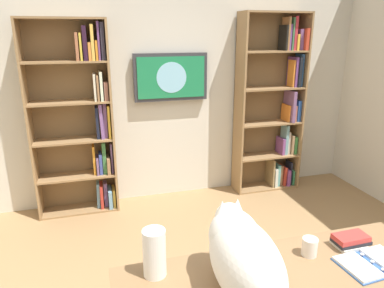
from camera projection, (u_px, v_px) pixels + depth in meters
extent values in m
cube|color=beige|center=(173.00, 80.00, 3.95)|extent=(4.52, 0.06, 2.70)
cube|color=#937047|center=(299.00, 104.00, 4.26)|extent=(0.02, 0.28, 2.07)
cube|color=#937047|center=(239.00, 107.00, 4.06)|extent=(0.02, 0.28, 2.07)
cube|color=brown|center=(264.00, 103.00, 4.28)|extent=(0.79, 0.01, 2.07)
cube|color=#937047|center=(264.00, 186.00, 4.46)|extent=(0.74, 0.27, 0.02)
cube|color=#937047|center=(266.00, 155.00, 4.34)|extent=(0.74, 0.27, 0.02)
cube|color=#937047|center=(268.00, 123.00, 4.22)|extent=(0.74, 0.27, 0.02)
cube|color=#937047|center=(271.00, 88.00, 4.10)|extent=(0.74, 0.27, 0.02)
cube|color=#937047|center=(273.00, 51.00, 3.97)|extent=(0.74, 0.27, 0.02)
cube|color=#937047|center=(276.00, 12.00, 3.85)|extent=(0.74, 0.27, 0.02)
cube|color=#357B4C|center=(290.00, 176.00, 4.51)|extent=(0.03, 0.17, 0.19)
cube|color=#21232F|center=(288.00, 172.00, 4.49)|extent=(0.02, 0.15, 0.29)
cube|color=#864488|center=(285.00, 176.00, 4.50)|extent=(0.04, 0.21, 0.20)
cube|color=#AB3223|center=(282.00, 175.00, 4.49)|extent=(0.03, 0.20, 0.24)
cube|color=#986E4B|center=(279.00, 174.00, 4.48)|extent=(0.03, 0.13, 0.25)
cube|color=#61A49F|center=(276.00, 174.00, 4.46)|extent=(0.04, 0.16, 0.27)
cube|color=silver|center=(273.00, 176.00, 4.44)|extent=(0.04, 0.18, 0.23)
cube|color=#8D774E|center=(270.00, 172.00, 4.44)|extent=(0.02, 0.21, 0.35)
cube|color=#3D8541|center=(293.00, 144.00, 4.38)|extent=(0.03, 0.15, 0.21)
cube|color=#906F4E|center=(290.00, 144.00, 4.38)|extent=(0.03, 0.16, 0.23)
cube|color=beige|center=(287.00, 142.00, 4.37)|extent=(0.04, 0.14, 0.27)
cube|color=#6D9CA3|center=(284.00, 139.00, 4.33)|extent=(0.04, 0.14, 0.36)
cube|color=#844888|center=(280.00, 146.00, 4.36)|extent=(0.03, 0.18, 0.20)
cube|color=#234992|center=(295.00, 110.00, 4.27)|extent=(0.04, 0.21, 0.25)
cube|color=#A35E4D|center=(291.00, 113.00, 4.27)|extent=(0.03, 0.21, 0.19)
cube|color=slate|center=(290.00, 106.00, 4.21)|extent=(0.04, 0.24, 0.36)
cube|color=orange|center=(286.00, 113.00, 4.24)|extent=(0.02, 0.19, 0.20)
cube|color=#2E578D|center=(299.00, 70.00, 4.13)|extent=(0.03, 0.15, 0.37)
cube|color=black|center=(295.00, 71.00, 4.12)|extent=(0.04, 0.23, 0.34)
cube|color=#70438B|center=(293.00, 72.00, 4.12)|extent=(0.03, 0.21, 0.33)
cube|color=orange|center=(291.00, 73.00, 4.09)|extent=(0.02, 0.14, 0.30)
cube|color=#BE3B26|center=(302.00, 39.00, 4.01)|extent=(0.04, 0.23, 0.23)
cube|color=#704B7E|center=(299.00, 40.00, 4.00)|extent=(0.05, 0.15, 0.23)
cube|color=gold|center=(295.00, 42.00, 4.00)|extent=(0.03, 0.15, 0.17)
cube|color=#B72E39|center=(293.00, 33.00, 3.97)|extent=(0.03, 0.15, 0.36)
cube|color=#3F734A|center=(289.00, 34.00, 3.98)|extent=(0.02, 0.19, 0.35)
cube|color=#70438E|center=(288.00, 37.00, 3.97)|extent=(0.02, 0.14, 0.28)
cube|color=#99693E|center=(286.00, 34.00, 3.93)|extent=(0.03, 0.15, 0.35)
cube|color=black|center=(283.00, 38.00, 3.94)|extent=(0.02, 0.18, 0.27)
cube|color=#937047|center=(112.00, 119.00, 3.70)|extent=(0.02, 0.28, 1.99)
cube|color=#937047|center=(30.00, 124.00, 3.49)|extent=(0.02, 0.28, 1.99)
cube|color=brown|center=(72.00, 118.00, 3.72)|extent=(0.81, 0.01, 1.99)
cube|color=#937047|center=(81.00, 209.00, 3.89)|extent=(0.77, 0.27, 0.02)
cube|color=#937047|center=(77.00, 176.00, 3.77)|extent=(0.77, 0.27, 0.02)
cube|color=#937047|center=(74.00, 140.00, 3.65)|extent=(0.77, 0.27, 0.02)
cube|color=#937047|center=(70.00, 102.00, 3.53)|extent=(0.77, 0.27, 0.02)
cube|color=#937047|center=(66.00, 62.00, 3.42)|extent=(0.77, 0.27, 0.02)
cube|color=#937047|center=(61.00, 18.00, 3.30)|extent=(0.77, 0.27, 0.02)
cube|color=#EBBA45|center=(114.00, 196.00, 3.95)|extent=(0.03, 0.19, 0.20)
cube|color=#6994AD|center=(110.00, 197.00, 3.93)|extent=(0.04, 0.24, 0.20)
cube|color=slate|center=(106.00, 193.00, 3.93)|extent=(0.04, 0.12, 0.27)
cube|color=#AF3127|center=(102.00, 195.00, 3.90)|extent=(0.03, 0.18, 0.26)
cube|color=#6194B0|center=(98.00, 194.00, 3.89)|extent=(0.04, 0.13, 0.28)
cube|color=slate|center=(111.00, 157.00, 3.81)|extent=(0.02, 0.15, 0.33)
cube|color=#976E49|center=(108.00, 164.00, 3.81)|extent=(0.03, 0.20, 0.18)
cube|color=#3D7840|center=(104.00, 157.00, 3.78)|extent=(0.04, 0.13, 0.34)
cube|color=#394994|center=(101.00, 163.00, 3.79)|extent=(0.03, 0.16, 0.22)
cube|color=slate|center=(98.00, 164.00, 3.79)|extent=(0.02, 0.19, 0.19)
cube|color=orange|center=(94.00, 159.00, 3.77)|extent=(0.02, 0.14, 0.31)
cube|color=gold|center=(109.00, 121.00, 3.70)|extent=(0.02, 0.23, 0.34)
cube|color=#704D7F|center=(105.00, 120.00, 3.68)|extent=(0.04, 0.13, 0.36)
cube|color=#775290|center=(101.00, 120.00, 3.68)|extent=(0.04, 0.21, 0.36)
cube|color=black|center=(97.00, 122.00, 3.66)|extent=(0.03, 0.15, 0.33)
cube|color=#945E4E|center=(106.00, 91.00, 3.58)|extent=(0.04, 0.17, 0.18)
cube|color=beige|center=(101.00, 86.00, 3.56)|extent=(0.03, 0.22, 0.28)
cube|color=#926944|center=(98.00, 87.00, 3.56)|extent=(0.02, 0.21, 0.25)
cube|color=beige|center=(95.00, 87.00, 3.55)|extent=(0.02, 0.19, 0.26)
cube|color=#29242F|center=(102.00, 41.00, 3.45)|extent=(0.04, 0.22, 0.35)
cube|color=#704689|center=(98.00, 41.00, 3.44)|extent=(0.02, 0.19, 0.36)
cube|color=orange|center=(96.00, 50.00, 3.45)|extent=(0.02, 0.23, 0.18)
cube|color=gold|center=(92.00, 42.00, 3.42)|extent=(0.03, 0.23, 0.33)
cube|color=orange|center=(90.00, 51.00, 3.43)|extent=(0.03, 0.21, 0.17)
cube|color=#2A1427|center=(85.00, 43.00, 3.40)|extent=(0.04, 0.20, 0.32)
cube|color=gold|center=(81.00, 47.00, 3.40)|extent=(0.02, 0.18, 0.25)
cube|color=#A46342|center=(77.00, 46.00, 3.40)|extent=(0.03, 0.19, 0.26)
cube|color=#333338|center=(171.00, 77.00, 3.85)|extent=(0.80, 0.06, 0.51)
cube|color=#1E7F4C|center=(171.00, 77.00, 3.82)|extent=(0.73, 0.01, 0.44)
cylinder|color=#8CCCEA|center=(172.00, 78.00, 3.82)|extent=(0.33, 0.00, 0.33)
cube|color=olive|center=(291.00, 284.00, 1.67)|extent=(1.64, 0.67, 0.03)
cube|color=olive|center=(371.00, 280.00, 2.26)|extent=(0.06, 0.06, 0.71)
ellipsoid|color=white|center=(245.00, 262.00, 1.53)|extent=(0.27, 0.55, 0.35)
ellipsoid|color=white|center=(235.00, 238.00, 1.63)|extent=(0.23, 0.30, 0.26)
sphere|color=white|center=(229.00, 217.00, 1.67)|extent=(0.14, 0.14, 0.14)
cone|color=white|center=(237.00, 206.00, 1.66)|extent=(0.06, 0.06, 0.08)
cone|color=white|center=(222.00, 208.00, 1.64)|extent=(0.06, 0.06, 0.08)
cone|color=beige|center=(238.00, 208.00, 1.66)|extent=(0.03, 0.03, 0.05)
cone|color=beige|center=(223.00, 210.00, 1.64)|extent=(0.03, 0.03, 0.05)
cube|color=#335999|center=(358.00, 268.00, 1.76)|extent=(0.17, 0.23, 0.01)
cube|color=#335999|center=(372.00, 264.00, 1.79)|extent=(0.05, 0.22, 0.01)
cube|color=white|center=(358.00, 267.00, 1.76)|extent=(0.15, 0.22, 0.01)
cylinder|color=silver|center=(383.00, 270.00, 1.72)|extent=(0.02, 0.02, 0.01)
cylinder|color=silver|center=(372.00, 262.00, 1.78)|extent=(0.02, 0.02, 0.01)
cylinder|color=silver|center=(362.00, 254.00, 1.84)|extent=(0.02, 0.02, 0.01)
cylinder|color=white|center=(154.00, 253.00, 1.68)|extent=(0.11, 0.11, 0.24)
cylinder|color=white|center=(310.00, 247.00, 1.85)|extent=(0.08, 0.08, 0.10)
cube|color=beige|center=(349.00, 245.00, 1.94)|extent=(0.16, 0.13, 0.02)
cube|color=black|center=(351.00, 241.00, 1.94)|extent=(0.19, 0.11, 0.02)
cube|color=#B7332D|center=(351.00, 237.00, 1.93)|extent=(0.19, 0.11, 0.03)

